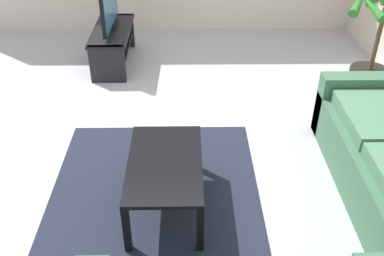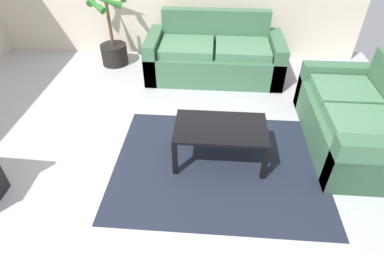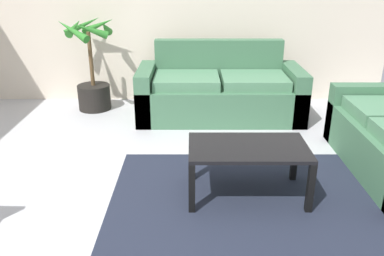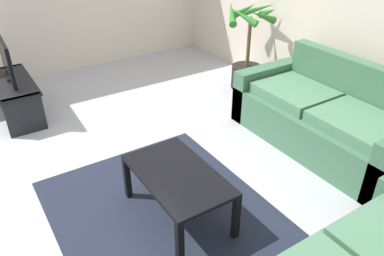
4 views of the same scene
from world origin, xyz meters
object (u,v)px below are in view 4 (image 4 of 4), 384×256
at_px(coffee_table, 178,179).
at_px(tv, 6,59).
at_px(potted_palm, 248,57).
at_px(tv_stand, 15,93).
at_px(couch_main, 326,120).

bearing_deg(coffee_table, tv, -163.92).
height_order(coffee_table, potted_palm, potted_palm).
bearing_deg(coffee_table, potted_palm, 128.64).
xyz_separation_m(tv_stand, tv, (0.00, 0.00, 0.43)).
xyz_separation_m(couch_main, tv, (-2.50, -2.65, 0.43)).
relative_size(couch_main, potted_palm, 1.67).
relative_size(couch_main, coffee_table, 2.12).
bearing_deg(couch_main, potted_palm, 170.55).
bearing_deg(coffee_table, tv_stand, -163.86).
bearing_deg(couch_main, tv_stand, -133.40).
relative_size(tv, coffee_table, 0.90).
relative_size(coffee_table, potted_palm, 0.79).
distance_m(tv_stand, coffee_table, 2.71).
xyz_separation_m(coffee_table, potted_palm, (-1.73, 2.17, 0.08)).
relative_size(couch_main, tv_stand, 1.81).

